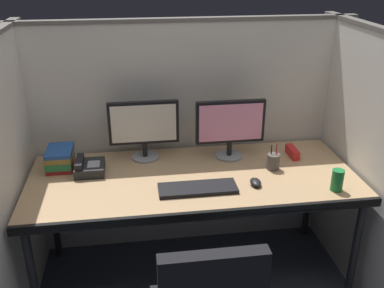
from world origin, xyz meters
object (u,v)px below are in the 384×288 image
keyboard_main (199,188)px  computer_mouse (256,182)px  monitor_left (144,126)px  soda_can (337,180)px  red_stapler (292,152)px  desk (194,184)px  book_stack (60,158)px  monitor_right (230,125)px  desk_phone (89,167)px  pen_cup (273,161)px

keyboard_main → computer_mouse: computer_mouse is taller
monitor_left → soda_can: size_ratio=3.52×
computer_mouse → soda_can: (0.42, -0.12, 0.04)m
monitor_left → red_stapler: size_ratio=2.87×
computer_mouse → desk: bearing=156.0°
book_stack → monitor_left: bearing=6.9°
keyboard_main → book_stack: (-0.78, 0.38, 0.05)m
keyboard_main → soda_can: 0.75m
monitor_right → desk_phone: bearing=-174.0°
desk → monitor_left: (-0.27, 0.29, 0.27)m
monitor_right → computer_mouse: monitor_right is taller
soda_can → red_stapler: size_ratio=0.81×
monitor_left → soda_can: monitor_left is taller
monitor_right → desk_phone: (-0.87, -0.09, -0.18)m
computer_mouse → soda_can: soda_can is taller
pen_cup → desk: bearing=-176.4°
keyboard_main → pen_cup: bearing=21.3°
computer_mouse → pen_cup: 0.24m
monitor_left → book_stack: size_ratio=1.96×
monitor_left → computer_mouse: size_ratio=4.48×
pen_cup → red_stapler: (0.18, 0.15, -0.02)m
desk → red_stapler: size_ratio=12.67×
desk → monitor_left: size_ratio=4.42×
keyboard_main → computer_mouse: size_ratio=4.48×
desk → monitor_right: bearing=41.3°
computer_mouse → red_stapler: red_stapler is taller
soda_can → desk: bearing=160.7°
pen_cup → monitor_right: bearing=138.2°
desk → desk_phone: 0.62m
monitor_right → soda_can: (0.49, -0.49, -0.15)m
book_stack → red_stapler: 1.44m
computer_mouse → monitor_left: bearing=143.8°
desk → monitor_right: (0.26, 0.23, 0.27)m
monitor_left → soda_can: 1.17m
desk_phone → keyboard_main: bearing=-26.0°
desk → desk_phone: (-0.60, 0.14, 0.08)m
monitor_right → soda_can: size_ratio=3.52×
monitor_right → pen_cup: (0.22, -0.20, -0.17)m
monitor_right → pen_cup: bearing=-41.8°
soda_can → pen_cup: 0.39m
soda_can → pen_cup: pen_cup is taller
desk → keyboard_main: size_ratio=4.42×
computer_mouse → pen_cup: size_ratio=0.57×
pen_cup → book_stack: bearing=171.1°
desk → red_stapler: bearing=15.6°
desk → pen_cup: (0.49, 0.03, 0.10)m
desk → soda_can: soda_can is taller
computer_mouse → pen_cup: pen_cup is taller
keyboard_main → monitor_right: bearing=56.3°
computer_mouse → red_stapler: size_ratio=0.64×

